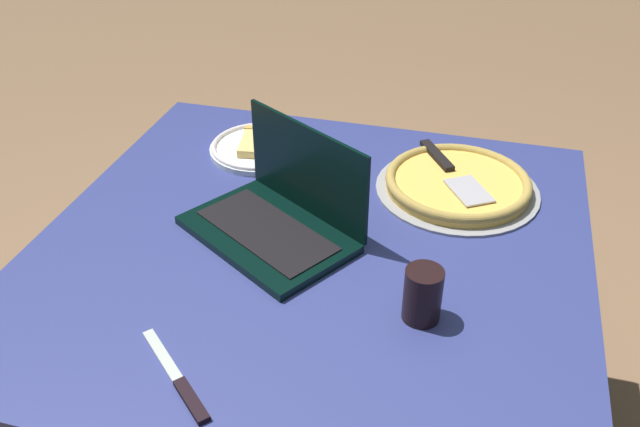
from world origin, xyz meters
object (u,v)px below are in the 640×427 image
object	(u,v)px
table_knife	(180,383)
drink_cup	(423,294)
pizza_plate	(260,147)
pizza_tray	(458,183)
dining_table	(312,270)
laptop	(280,213)

from	to	relation	value
table_knife	drink_cup	distance (m)	0.43
pizza_plate	pizza_tray	size ratio (longest dim) A/B	0.68
dining_table	pizza_plate	world-z (taller)	pizza_plate
laptop	drink_cup	bearing A→B (deg)	-29.96
laptop	pizza_tray	bearing A→B (deg)	37.06
laptop	table_knife	size ratio (longest dim) A/B	2.24
dining_table	pizza_plate	distance (m)	0.41
laptop	pizza_plate	xyz separation A→B (m)	(-0.15, 0.31, -0.03)
pizza_plate	table_knife	world-z (taller)	pizza_plate
drink_cup	table_knife	bearing A→B (deg)	-143.48
pizza_plate	pizza_tray	distance (m)	0.50
laptop	drink_cup	xyz separation A→B (m)	(0.32, -0.18, 0.01)
dining_table	pizza_tray	size ratio (longest dim) A/B	3.00
pizza_tray	drink_cup	xyz separation A→B (m)	(-0.02, -0.44, 0.03)
pizza_plate	drink_cup	distance (m)	0.69
dining_table	table_knife	bearing A→B (deg)	-103.24
laptop	table_knife	distance (m)	0.44
dining_table	table_knife	distance (m)	0.43
laptop	drink_cup	world-z (taller)	laptop
laptop	pizza_tray	size ratio (longest dim) A/B	1.11
pizza_plate	table_knife	bearing A→B (deg)	-80.13
dining_table	pizza_plate	xyz separation A→B (m)	(-0.23, 0.34, 0.09)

